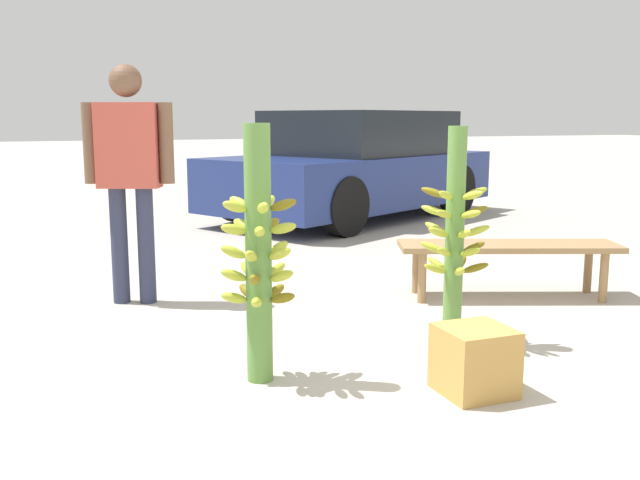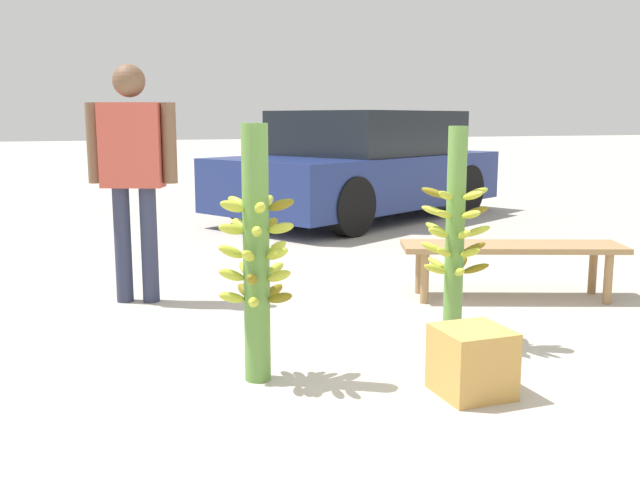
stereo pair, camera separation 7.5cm
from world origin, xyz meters
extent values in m
plane|color=#B2AA9E|center=(0.00, 0.00, 0.00)|extent=(80.00, 80.00, 0.00)
cylinder|color=#5B8C3D|center=(-0.52, 0.35, 0.64)|extent=(0.13, 0.13, 1.27)
ellipsoid|color=#ADB733|center=(-0.53, 0.22, 0.88)|extent=(0.06, 0.14, 0.09)
ellipsoid|color=#736414|center=(-0.40, 0.30, 0.88)|extent=(0.15, 0.10, 0.09)
ellipsoid|color=#ADB733|center=(-0.43, 0.44, 0.88)|extent=(0.13, 0.14, 0.09)
ellipsoid|color=#ADB733|center=(-0.58, 0.45, 0.88)|extent=(0.11, 0.14, 0.09)
ellipsoid|color=#ADB733|center=(-0.64, 0.32, 0.88)|extent=(0.15, 0.08, 0.09)
ellipsoid|color=#ADB733|center=(-0.41, 0.28, 0.77)|extent=(0.14, 0.11, 0.08)
ellipsoid|color=#736414|center=(-0.42, 0.43, 0.77)|extent=(0.14, 0.13, 0.08)
ellipsoid|color=#ADB733|center=(-0.56, 0.46, 0.77)|extent=(0.10, 0.15, 0.08)
ellipsoid|color=#ADB733|center=(-0.64, 0.33, 0.77)|extent=(0.14, 0.06, 0.08)
ellipsoid|color=#ADB733|center=(-0.54, 0.22, 0.77)|extent=(0.08, 0.15, 0.08)
ellipsoid|color=#ADB733|center=(-0.58, 0.24, 0.65)|extent=(0.12, 0.14, 0.09)
ellipsoid|color=#ADB733|center=(-0.44, 0.25, 0.65)|extent=(0.13, 0.14, 0.09)
ellipsoid|color=#ADB733|center=(-0.40, 0.39, 0.65)|extent=(0.15, 0.10, 0.09)
ellipsoid|color=#ADB733|center=(-0.52, 0.47, 0.65)|extent=(0.06, 0.14, 0.09)
ellipsoid|color=#ADB733|center=(-0.63, 0.38, 0.65)|extent=(0.15, 0.08, 0.09)
ellipsoid|color=#736414|center=(-0.57, 0.23, 0.54)|extent=(0.10, 0.15, 0.09)
ellipsoid|color=#ADB733|center=(-0.43, 0.26, 0.54)|extent=(0.13, 0.13, 0.09)
ellipsoid|color=#ADB733|center=(-0.41, 0.40, 0.54)|extent=(0.15, 0.11, 0.09)
ellipsoid|color=#ADB733|center=(-0.54, 0.47, 0.54)|extent=(0.07, 0.15, 0.09)
ellipsoid|color=#ADB733|center=(-0.64, 0.36, 0.54)|extent=(0.14, 0.07, 0.09)
ellipsoid|color=#736414|center=(-0.55, 0.47, 0.43)|extent=(0.08, 0.15, 0.08)
ellipsoid|color=#ADB733|center=(-0.64, 0.35, 0.43)|extent=(0.14, 0.06, 0.08)
ellipsoid|color=#ADB733|center=(-0.56, 0.23, 0.43)|extent=(0.10, 0.15, 0.08)
ellipsoid|color=#736414|center=(-0.42, 0.27, 0.43)|extent=(0.14, 0.13, 0.08)
ellipsoid|color=#736414|center=(-0.41, 0.41, 0.43)|extent=(0.14, 0.11, 0.08)
cylinder|color=#5B8C3D|center=(0.68, 0.50, 0.63)|extent=(0.11, 0.11, 1.25)
ellipsoid|color=#ADB733|center=(0.58, 0.44, 0.88)|extent=(0.16, 0.12, 0.08)
ellipsoid|color=#ADB733|center=(0.71, 0.38, 0.88)|extent=(0.08, 0.16, 0.08)
ellipsoid|color=#ADB733|center=(0.81, 0.49, 0.88)|extent=(0.16, 0.05, 0.08)
ellipsoid|color=#ADB733|center=(0.73, 0.62, 0.88)|extent=(0.10, 0.16, 0.08)
ellipsoid|color=#736414|center=(0.59, 0.58, 0.88)|extent=(0.15, 0.13, 0.08)
ellipsoid|color=#736414|center=(0.74, 0.61, 0.77)|extent=(0.11, 0.16, 0.08)
ellipsoid|color=#ADB733|center=(0.60, 0.59, 0.77)|extent=(0.14, 0.14, 0.08)
ellipsoid|color=#ADB733|center=(0.58, 0.44, 0.77)|extent=(0.16, 0.11, 0.08)
ellipsoid|color=#ADB733|center=(0.71, 0.38, 0.77)|extent=(0.07, 0.16, 0.08)
ellipsoid|color=#736414|center=(0.81, 0.49, 0.77)|extent=(0.16, 0.06, 0.08)
ellipsoid|color=#ADB733|center=(0.80, 0.45, 0.66)|extent=(0.16, 0.10, 0.09)
ellipsoid|color=#736414|center=(0.77, 0.59, 0.66)|extent=(0.14, 0.14, 0.09)
ellipsoid|color=#ADB733|center=(0.63, 0.61, 0.66)|extent=(0.11, 0.16, 0.09)
ellipsoid|color=#ADB733|center=(0.56, 0.48, 0.66)|extent=(0.16, 0.07, 0.09)
ellipsoid|color=#ADB733|center=(0.67, 0.38, 0.66)|extent=(0.06, 0.16, 0.09)
ellipsoid|color=#ADB733|center=(0.58, 0.44, 0.56)|extent=(0.16, 0.12, 0.09)
ellipsoid|color=#ADB733|center=(0.71, 0.38, 0.56)|extent=(0.08, 0.16, 0.09)
ellipsoid|color=#736414|center=(0.81, 0.49, 0.56)|extent=(0.16, 0.05, 0.09)
ellipsoid|color=#ADB733|center=(0.73, 0.62, 0.56)|extent=(0.10, 0.16, 0.09)
ellipsoid|color=#ADB733|center=(0.59, 0.58, 0.56)|extent=(0.15, 0.13, 0.09)
ellipsoid|color=#ADB733|center=(0.65, 0.39, 0.45)|extent=(0.08, 0.16, 0.09)
ellipsoid|color=#736414|center=(0.79, 0.43, 0.45)|extent=(0.15, 0.12, 0.09)
ellipsoid|color=#736414|center=(0.78, 0.58, 0.45)|extent=(0.15, 0.13, 0.09)
ellipsoid|color=#ADB733|center=(0.64, 0.62, 0.45)|extent=(0.09, 0.16, 0.09)
ellipsoid|color=#ADB733|center=(0.56, 0.50, 0.45)|extent=(0.16, 0.05, 0.09)
cylinder|color=#2D334C|center=(-0.83, 2.09, 0.41)|extent=(0.15, 0.15, 0.82)
cylinder|color=#2D334C|center=(-1.00, 2.16, 0.41)|extent=(0.15, 0.15, 0.82)
cube|color=#BF4C3F|center=(-0.91, 2.13, 1.11)|extent=(0.46, 0.33, 0.58)
cylinder|color=brown|center=(-0.67, 2.03, 1.12)|extent=(0.13, 0.13, 0.55)
cylinder|color=brown|center=(-1.16, 2.22, 1.12)|extent=(0.13, 0.13, 0.55)
sphere|color=brown|center=(-0.91, 2.13, 1.54)|extent=(0.22, 0.22, 0.22)
cube|color=#99754C|center=(1.63, 1.29, 0.38)|extent=(1.61, 0.94, 0.04)
cylinder|color=#99754C|center=(1.08, 1.66, 0.18)|extent=(0.06, 0.06, 0.36)
cylinder|color=#99754C|center=(2.29, 1.20, 0.18)|extent=(0.06, 0.06, 0.36)
cylinder|color=#99754C|center=(0.98, 1.38, 0.18)|extent=(0.06, 0.06, 0.36)
cylinder|color=#99754C|center=(2.18, 0.93, 0.18)|extent=(0.06, 0.06, 0.36)
cube|color=navy|center=(2.27, 5.54, 0.51)|extent=(4.36, 3.50, 0.64)
cube|color=black|center=(2.41, 5.61, 1.10)|extent=(2.72, 2.52, 0.56)
cylinder|color=black|center=(1.59, 4.22, 0.33)|extent=(0.68, 0.49, 0.67)
cylinder|color=black|center=(0.80, 5.69, 0.33)|extent=(0.68, 0.49, 0.67)
cylinder|color=black|center=(3.75, 5.38, 0.33)|extent=(0.68, 0.49, 0.67)
cylinder|color=black|center=(2.96, 6.86, 0.33)|extent=(0.68, 0.49, 0.67)
cube|color=#C69347|center=(0.38, -0.19, 0.16)|extent=(0.32, 0.32, 0.32)
camera|label=1|loc=(-1.46, -2.93, 1.29)|focal=40.00mm
camera|label=2|loc=(-1.39, -2.96, 1.29)|focal=40.00mm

